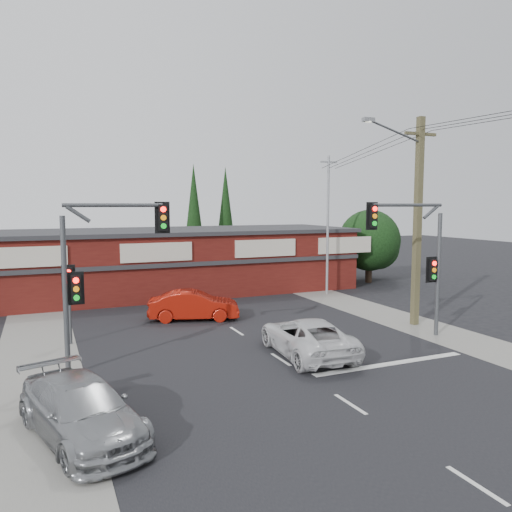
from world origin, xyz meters
name	(u,v)px	position (x,y,z in m)	size (l,w,h in m)	color
ground	(288,364)	(0.00, 0.00, 0.00)	(120.00, 120.00, 0.00)	black
road_strip	(238,332)	(0.00, 5.00, 0.01)	(14.00, 70.00, 0.01)	black
verge_left	(37,354)	(-8.50, 5.00, 0.01)	(3.00, 70.00, 0.02)	gray
verge_right	(388,316)	(8.50, 5.00, 0.01)	(3.00, 70.00, 0.02)	gray
stop_line	(391,364)	(3.50, -1.50, 0.01)	(6.50, 0.35, 0.01)	silver
white_suv	(307,337)	(1.22, 0.73, 0.73)	(2.42, 5.25, 1.46)	silver
silver_suv	(81,410)	(-7.43, -3.14, 0.73)	(2.04, 5.03, 1.46)	gray
red_sedan	(194,305)	(-1.16, 8.28, 0.75)	(1.59, 4.57, 1.50)	#A21609
lane_dashes	(257,344)	(0.00, 2.90, 0.01)	(0.12, 43.39, 0.01)	silver
shop_building	(159,261)	(-0.99, 16.99, 2.13)	(27.30, 8.40, 4.22)	#4A120E
tree_cluster	(368,244)	(14.69, 15.44, 2.90)	(5.90, 5.10, 5.50)	#2D2116
conifer_near	(194,209)	(3.50, 24.00, 5.48)	(1.80, 1.80, 9.25)	#2D2116
conifer_far	(226,209)	(7.00, 26.00, 5.48)	(1.80, 1.80, 9.25)	#2D2116
traffic_mast_left	(97,261)	(-6.43, 2.00, 3.93)	(3.77, 0.27, 5.97)	#47494C
traffic_mast_right	(419,249)	(6.86, 1.00, 3.95)	(3.96, 0.27, 5.97)	#47494C
pedestal_signal	(69,288)	(-7.20, 6.01, 2.41)	(0.55, 0.27, 3.38)	#47494C
utility_pole	(416,215)	(8.36, 2.99, 5.40)	(4.38, 0.59, 10.00)	brown
steel_pole	(328,223)	(9.00, 12.00, 4.70)	(1.20, 0.16, 9.00)	gray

